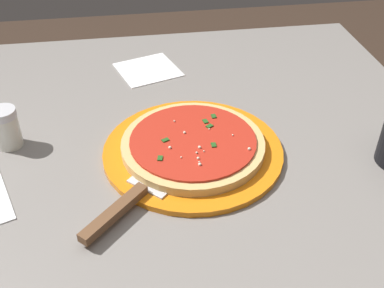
{
  "coord_description": "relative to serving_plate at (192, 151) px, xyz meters",
  "views": [
    {
      "loc": [
        -0.64,
        0.1,
        1.24
      ],
      "look_at": [
        -0.01,
        0.0,
        0.75
      ],
      "focal_mm": 43.96,
      "sensor_mm": 36.0,
      "label": 1
    }
  ],
  "objects": [
    {
      "name": "restaurant_table",
      "position": [
        0.01,
        -0.0,
        -0.13
      ],
      "size": [
        0.98,
        0.96,
        0.73
      ],
      "color": "black",
      "rests_on": "ground_plane"
    },
    {
      "name": "serving_plate",
      "position": [
        0.0,
        0.0,
        0.0
      ],
      "size": [
        0.31,
        0.31,
        0.01
      ],
      "primitive_type": "cylinder",
      "color": "orange",
      "rests_on": "restaurant_table"
    },
    {
      "name": "pizza",
      "position": [
        -0.0,
        -0.0,
        0.01
      ],
      "size": [
        0.25,
        0.25,
        0.02
      ],
      "color": "#DBB26B",
      "rests_on": "serving_plate"
    },
    {
      "name": "pizza_server",
      "position": [
        -0.11,
        0.11,
        0.01
      ],
      "size": [
        0.19,
        0.18,
        0.01
      ],
      "color": "silver",
      "rests_on": "serving_plate"
    },
    {
      "name": "napkin_folded_right",
      "position": [
        0.31,
        0.05,
        -0.0
      ],
      "size": [
        0.16,
        0.16,
        0.0
      ],
      "primitive_type": "cube",
      "rotation": [
        0.0,
        0.0,
        0.31
      ],
      "color": "white",
      "rests_on": "restaurant_table"
    },
    {
      "name": "parmesan_shaker",
      "position": [
        0.07,
        0.31,
        0.03
      ],
      "size": [
        0.05,
        0.05,
        0.07
      ],
      "color": "silver",
      "rests_on": "restaurant_table"
    }
  ]
}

